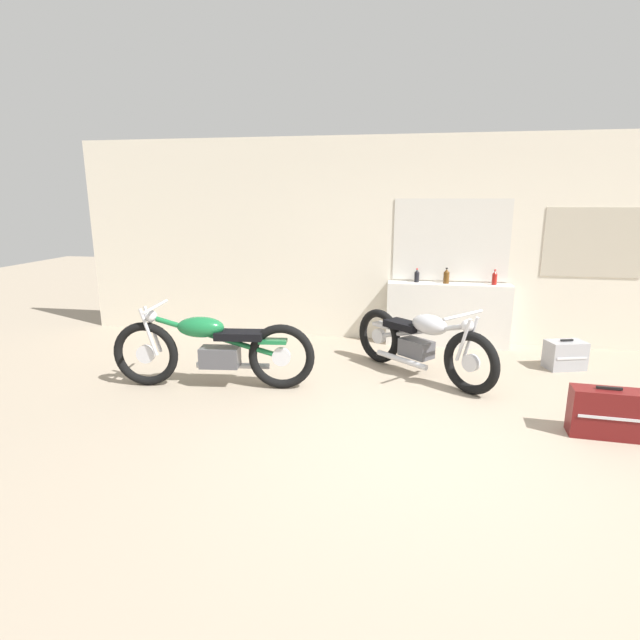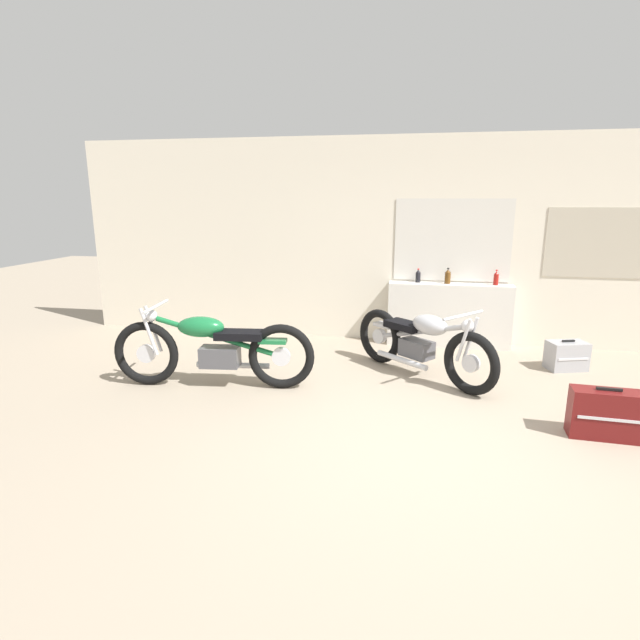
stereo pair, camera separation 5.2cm
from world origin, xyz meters
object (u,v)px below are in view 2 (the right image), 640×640
Objects in this scene: motorcycle_silver at (421,343)px; motorcycle_green at (213,348)px; bottle_leftmost at (418,276)px; bottle_center at (496,278)px; bottle_left_center at (448,277)px; hard_case_darkred at (606,414)px; hard_case_silver at (567,356)px.

motorcycle_green is (-2.19, -0.71, 0.02)m from motorcycle_silver.
bottle_leftmost is 0.93× the size of bottle_center.
hard_case_darkred is (1.18, -2.58, -0.74)m from bottle_left_center.
bottle_left_center reaches higher than hard_case_silver.
hard_case_silver is (1.37, -0.78, -0.79)m from bottle_left_center.
bottle_left_center reaches higher than bottle_leftmost.
bottle_leftmost is 3.14m from hard_case_darkred.
motorcycle_green reaches higher than motorcycle_silver.
motorcycle_green is at bearing 171.90° from hard_case_darkred.
bottle_leftmost is 3.03m from motorcycle_green.
hard_case_darkred is at bearing -8.10° from motorcycle_green.
bottle_left_center is at bearing 39.10° from motorcycle_green.
hard_case_silver is (0.75, -0.78, -0.78)m from bottle_center.
bottle_leftmost is 0.39m from bottle_left_center.
hard_case_silver is at bearing 84.07° from hard_case_darkred.
bottle_center is at bearing 102.23° from hard_case_darkred.
motorcycle_silver is 2.30m from motorcycle_green.
bottle_leftmost is 0.32× the size of hard_case_darkred.
motorcycle_silver is 0.72× the size of motorcycle_green.
motorcycle_silver is at bearing 140.88° from hard_case_darkred.
bottle_left_center is 1.76m from hard_case_silver.
bottle_center is 0.13× the size of motorcycle_silver.
motorcycle_green is (-3.15, -2.05, -0.52)m from bottle_center.
hard_case_darkred is (0.56, -2.58, -0.74)m from bottle_center.
bottle_left_center is 1.49m from motorcycle_silver.
bottle_leftmost reaches higher than hard_case_silver.
hard_case_darkred is at bearing -39.12° from motorcycle_silver.
bottle_center is at bearing -0.16° from bottle_left_center.
bottle_leftmost is at bearing 92.14° from motorcycle_silver.
bottle_center reaches higher than motorcycle_green.
bottle_leftmost is 0.38× the size of hard_case_silver.
bottle_left_center is (0.39, -0.04, 0.01)m from bottle_leftmost.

